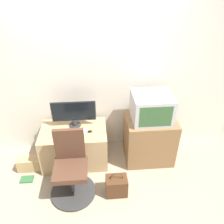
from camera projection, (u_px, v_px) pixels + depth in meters
ground_plane at (98, 212)px, 2.64m from camera, size 12.00×12.00×0.00m
wall_back at (92, 70)px, 3.08m from camera, size 4.40×0.05×2.60m
desk at (75, 145)px, 3.26m from camera, size 0.94×0.61×0.56m
side_stand at (149, 139)px, 3.28m from camera, size 0.71×0.55×0.70m
main_monitor at (74, 113)px, 3.10m from camera, size 0.63×0.17×0.40m
keyboard at (74, 132)px, 3.07m from camera, size 0.33×0.12×0.01m
mouse at (90, 131)px, 3.06m from camera, size 0.06×0.03×0.04m
crt_tv at (151, 108)px, 3.00m from camera, size 0.53×0.49×0.38m
office_chair at (71, 171)px, 2.74m from camera, size 0.58×0.58×0.90m
cardboard_box_lower at (29, 164)px, 3.19m from camera, size 0.32×0.17×0.20m
handbag at (116, 186)px, 2.80m from camera, size 0.28×0.19×0.37m
book at (27, 179)px, 3.05m from camera, size 0.17×0.12×0.02m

